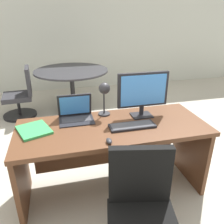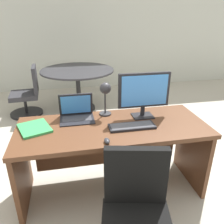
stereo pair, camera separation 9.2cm
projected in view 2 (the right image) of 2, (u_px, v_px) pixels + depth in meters
The scene contains 11 objects.
ground at pixel (95, 125), 3.70m from camera, with size 12.00×12.00×0.00m, color #B7B2A3.
back_wall at pixel (81, 26), 5.06m from camera, with size 10.00×0.10×2.80m, color silver.
desk at pixel (112, 142), 2.18m from camera, with size 1.73×0.70×0.74m.
monitor at pixel (144, 92), 2.14m from camera, with size 0.50×0.16×0.44m.
laptop at pixel (76, 111), 2.19m from camera, with size 0.32×0.25×0.24m.
keyboard at pixel (132, 126), 2.03m from camera, with size 0.41×0.15×0.02m.
mouse at pixel (107, 141), 1.78m from camera, with size 0.04×0.08×0.03m.
desk_lamp at pixel (105, 92), 2.17m from camera, with size 0.12×0.14×0.34m.
book at pixel (34, 128), 1.99m from camera, with size 0.33×0.36×0.02m.
meeting_table at pixel (78, 79), 4.09m from camera, with size 1.29×1.29×0.76m.
meeting_chair_near at pixel (28, 96), 3.97m from camera, with size 0.56×0.56×0.86m.
Camera 2 is at (-0.37, -1.80, 1.68)m, focal length 36.40 mm.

